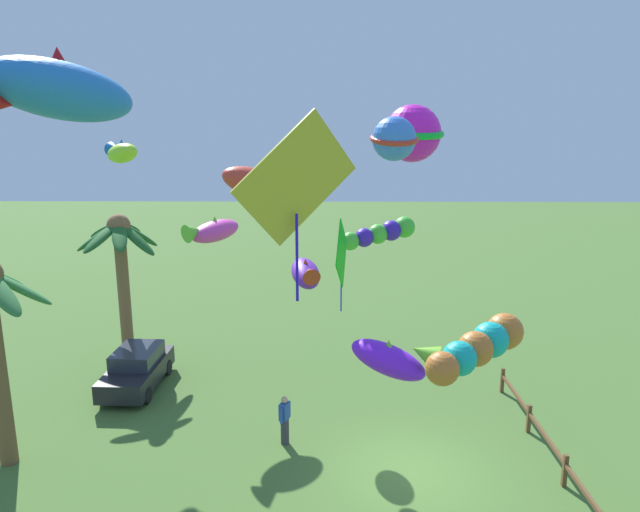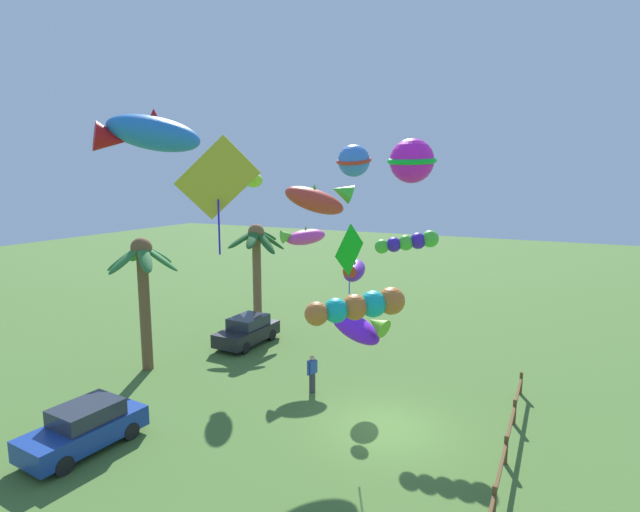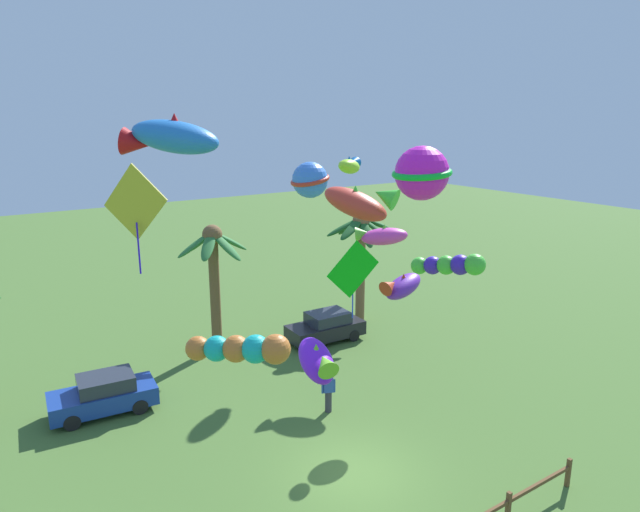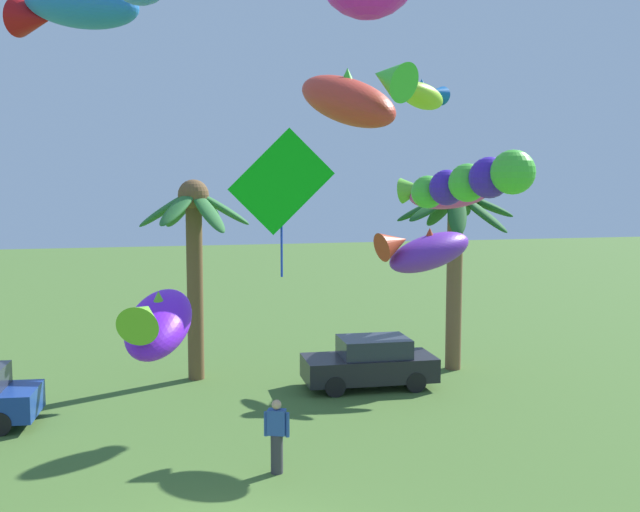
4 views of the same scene
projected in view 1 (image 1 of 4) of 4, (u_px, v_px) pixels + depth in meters
The scene contains 17 objects.
ground_plane at pixel (410, 473), 16.28m from camera, with size 120.00×120.00×0.00m, color #476B2D.
palm_tree_2 at pixel (120, 251), 23.87m from camera, with size 3.97×3.60×6.15m.
rail_fence at pixel (565, 467), 15.56m from camera, with size 11.49×0.12×0.95m.
parked_car_0 at pixel (137, 369), 21.48m from camera, with size 3.96×1.85×1.51m.
spectator_0 at pixel (285, 420), 17.62m from camera, with size 0.52×0.36×1.59m.
kite_ball_0 at pixel (412, 134), 16.42m from camera, with size 2.00×1.99×1.65m.
kite_tube_1 at pixel (381, 233), 19.23m from camera, with size 1.40×2.55×1.02m.
kite_fish_2 at pixel (212, 231), 21.35m from camera, with size 2.42×2.25×1.07m.
kite_fish_3 at pixel (393, 358), 14.48m from camera, with size 1.56×2.52×1.36m.
kite_fish_4 at pixel (266, 183), 17.80m from camera, with size 2.57×3.25×1.78m.
kite_fish_5 at pixel (51, 91), 11.49m from camera, with size 3.78×3.31×1.69m.
kite_diamond_6 at pixel (296, 182), 9.02m from camera, with size 1.21×1.94×3.11m.
kite_ball_7 at pixel (394, 139), 13.12m from camera, with size 1.18×1.18×1.02m.
kite_tube_8 at pixel (479, 346), 11.06m from camera, with size 2.11×2.24×0.89m.
kite_fish_9 at pixel (121, 152), 21.49m from camera, with size 2.26×2.01×1.03m.
kite_diamond_10 at pixel (341, 254), 16.23m from camera, with size 1.92×0.38×2.72m.
kite_fish_11 at pixel (306, 273), 19.70m from camera, with size 2.36×1.37×1.17m.
Camera 1 is at (-14.51, 2.41, 9.70)m, focal length 31.92 mm.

